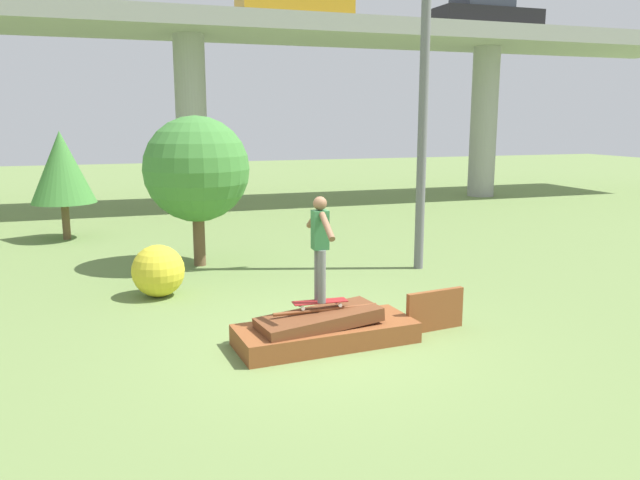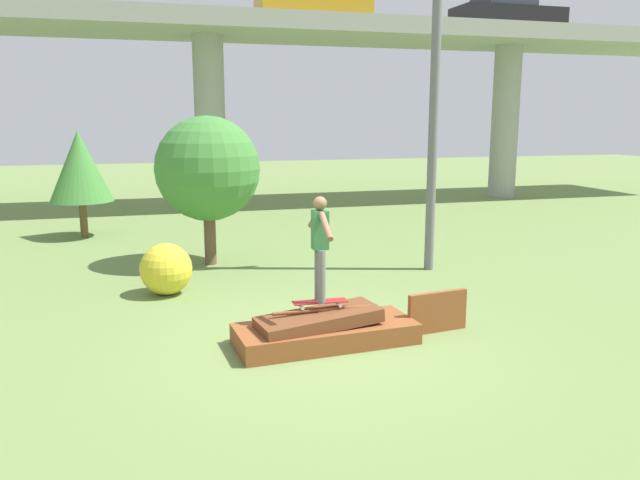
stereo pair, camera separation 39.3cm
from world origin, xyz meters
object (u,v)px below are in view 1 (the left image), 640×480
Objects in this scene: car_on_overpass_left at (485,16)px; utility_pole at (424,83)px; car_on_overpass_mid at (293,4)px; skater at (320,242)px; tree_behind_right at (62,168)px; tree_behind_left at (197,169)px; skateboard at (320,302)px; bush_yellow_flowering at (158,271)px.

car_on_overpass_left reaches higher than utility_pole.
car_on_overpass_mid is 11.59m from utility_pole.
utility_pole is at bearing 46.51° from skater.
skater is 5.71m from utility_pole.
tree_behind_right is (-7.94, -5.00, -5.40)m from car_on_overpass_mid.
tree_behind_left is 5.24m from tree_behind_right.
skateboard is 0.28× the size of tree_behind_right.
car_on_overpass_left is 17.56m from tree_behind_right.
bush_yellow_flowering is (-2.06, 3.26, -1.03)m from skater.
tree_behind_left is 1.13× the size of tree_behind_right.
car_on_overpass_left reaches higher than tree_behind_left.
skater is 0.37× the size of car_on_overpass_mid.
bush_yellow_flowering is at bearing -73.29° from tree_behind_right.
bush_yellow_flowering is (-5.61, -0.48, -3.49)m from utility_pole.
car_on_overpass_mid reaches higher than car_on_overpass_left.
tree_behind_left is at bearing -54.64° from tree_behind_right.
skater is 19.82m from car_on_overpass_left.
car_on_overpass_left reaches higher than skateboard.
car_on_overpass_mid reaches higher than tree_behind_right.
tree_behind_right reaches higher than skater.
tree_behind_left is 3.02m from bush_yellow_flowering.
bush_yellow_flowering is (-14.02, -11.43, -6.85)m from car_on_overpass_left.
skateboard is 10.69m from tree_behind_right.
car_on_overpass_left is 1.07× the size of car_on_overpass_mid.
skateboard is 0.53× the size of skater.
utility_pole reaches higher than tree_behind_left.
car_on_overpass_left is (11.96, 14.69, 5.82)m from skater.
bush_yellow_flowering is at bearing -140.82° from car_on_overpass_left.
skateboard is 20.10m from car_on_overpass_left.
utility_pole is 5.22m from tree_behind_left.
skateboard is at bearing -133.49° from utility_pole.
tree_behind_left reaches higher than skater.
utility_pole is 2.62× the size of tree_behind_right.
car_on_overpass_mid is 14.71m from bush_yellow_flowering.
tree_behind_left is (-4.91, -9.27, -5.21)m from car_on_overpass_mid.
tree_behind_right is (-4.03, 9.81, 1.34)m from skateboard.
bush_yellow_flowering is (1.97, -6.55, -1.47)m from tree_behind_right.
tree_behind_right is at bearing 106.71° from bush_yellow_flowering.
car_on_overpass_mid is 11.72m from tree_behind_left.
car_on_overpass_left is 1.50× the size of tree_behind_right.
car_on_overpass_left is 0.57× the size of utility_pole.
skateboard is at bearing 180.00° from skater.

